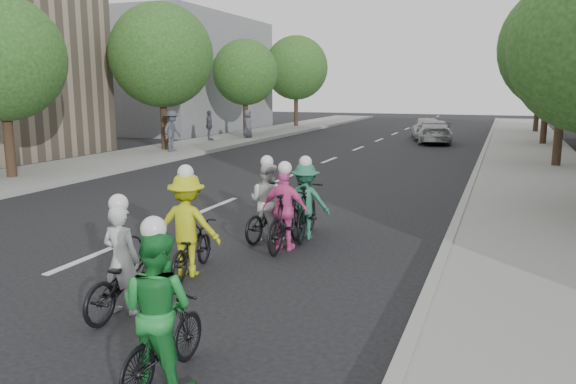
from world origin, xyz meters
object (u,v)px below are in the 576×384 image
Objects in this scene: cyclist_4 at (160,321)px; follow_car_lead at (434,132)px; cyclist_0 at (268,210)px; follow_car_trail at (427,128)px; cyclist_2 at (286,216)px; cyclist_3 at (306,206)px; spectator_0 at (172,131)px; cyclist_1 at (126,273)px; spectator_2 at (248,124)px; cyclist_5 at (189,234)px; spectator_1 at (209,125)px.

cyclist_4 is 27.51m from follow_car_lead.
cyclist_4 reaches higher than follow_car_lead.
cyclist_0 is 23.92m from follow_car_trail.
cyclist_2 is 0.90m from cyclist_3.
cyclist_3 is 15.71m from spectator_0.
cyclist_3 is at bearing -102.52° from cyclist_1.
spectator_0 is (-9.90, 11.93, 0.49)m from cyclist_0.
follow_car_lead is 10.64m from spectator_2.
cyclist_4 is at bearing 80.73° from follow_car_trail.
cyclist_4 reaches higher than cyclist_2.
cyclist_5 reaches higher than cyclist_2.
follow_car_trail is (-1.20, 29.57, 0.01)m from cyclist_4.
cyclist_1 is 0.92× the size of cyclist_3.
cyclist_3 reaches higher than follow_car_lead.
cyclist_2 is 1.14× the size of spectator_2.
follow_car_lead is at bearing -91.95° from cyclist_1.
spectator_1 is (-1.10, 5.46, -0.11)m from spectator_0.
follow_car_trail is (-0.60, 24.47, 0.05)m from cyclist_2.
cyclist_4 is 0.44× the size of follow_car_trail.
spectator_1 is (-11.61, 17.94, 0.35)m from cyclist_2.
cyclist_1 reaches higher than follow_car_lead.
cyclist_5 reaches higher than spectator_2.
cyclist_4 reaches higher than spectator_2.
follow_car_lead is (0.68, 21.85, 0.03)m from cyclist_0.
follow_car_trail is at bearing -88.20° from cyclist_2.
cyclist_5 is at bearing -175.87° from spectator_1.
spectator_0 is at bearing 33.77° from follow_car_lead.
cyclist_5 is at bearing 64.73° from cyclist_2.
cyclist_0 is 1.13× the size of spectator_2.
cyclist_4 is at bearing -149.31° from spectator_0.
cyclist_0 is 2.54m from cyclist_5.
cyclist_2 is 21.37m from spectator_1.
follow_car_lead is 12.51m from spectator_1.
cyclist_2 is 5.13m from cyclist_4.
cyclist_1 reaches higher than follow_car_trail.
follow_car_lead is at bearing -101.05° from cyclist_5.
cyclist_5 is at bearing 78.21° from follow_car_lead.
cyclist_5 is at bearing -89.60° from cyclist_1.
cyclist_1 is 1.07× the size of spectator_1.
follow_car_trail is at bearing -41.14° from spectator_0.
spectator_1 is at bearing -64.20° from cyclist_3.
spectator_0 is at bearing -49.52° from cyclist_2.
spectator_2 is (-10.42, 19.35, 0.29)m from cyclist_3.
spectator_0 is (-11.11, 17.58, 0.41)m from cyclist_4.
cyclist_2 is 0.98× the size of spectator_0.
follow_car_trail is (-0.68, 2.07, 0.05)m from follow_car_lead.
follow_car_lead is 1.08× the size of follow_car_trail.
cyclist_3 is 21.98m from spectator_2.
spectator_0 reaches higher than follow_car_lead.
cyclist_0 reaches higher than cyclist_3.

